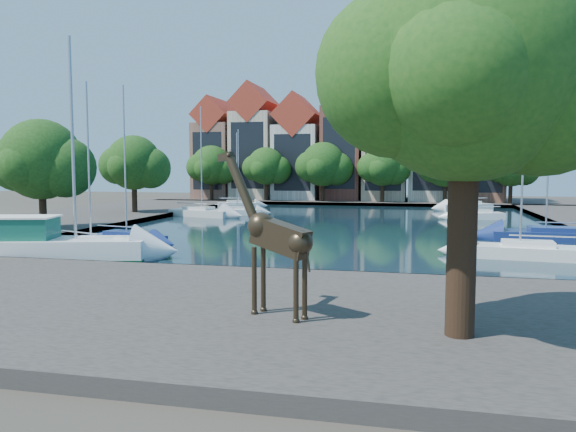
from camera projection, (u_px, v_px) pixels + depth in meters
The scene contains 32 objects.
ground at pixel (275, 278), 25.95m from camera, with size 160.00×160.00×0.00m, color #38332B.
water_basin at pixel (342, 225), 49.26m from camera, with size 38.00×50.00×0.08m, color black.
near_quay at pixel (226, 311), 19.13m from camera, with size 50.00×14.00×0.50m, color #46413C.
far_quay at pixel (370, 201), 80.33m from camera, with size 60.00×16.00×0.50m, color #46413C.
left_quay at pixel (87, 217), 54.75m from camera, with size 14.00×52.00×0.50m, color #46413C.
plane_tree at pixel (471, 71), 14.85m from camera, with size 8.32×6.40×10.62m.
townhouse_west_end at pixel (218, 152), 84.77m from camera, with size 5.44×9.18×14.93m.
townhouse_west_mid at pixel (256, 146), 83.37m from camera, with size 5.94×9.18×16.79m.
townhouse_west_inner at pixel (299, 152), 82.01m from camera, with size 6.43×9.18×15.15m.
townhouse_center at pixel (343, 144), 80.49m from camera, with size 5.44×9.18×16.93m.
townhouse_east_inner at pixel (385, 148), 79.23m from camera, with size 5.94×9.18×15.79m.
townhouse_east_mid at pixel (433, 145), 77.76m from camera, with size 6.43×9.18×16.65m.
townhouse_east_end at pixel (482, 152), 76.42m from camera, with size 5.44×9.18×14.43m.
far_tree_far_west at pixel (212, 167), 79.38m from camera, with size 7.28×5.60×7.68m.
far_tree_west at pixel (267, 167), 77.62m from camera, with size 6.76×5.20×7.36m.
far_tree_mid_west at pixel (324, 166), 75.84m from camera, with size 7.80×6.00×8.00m.
far_tree_mid_east at pixel (383, 167), 74.09m from camera, with size 7.02×5.40×7.52m.
far_tree_east at pixel (446, 166), 72.32m from camera, with size 7.54×5.80×7.84m.
far_tree_far_east at pixel (512, 167), 70.57m from camera, with size 6.76×5.20×7.36m.
side_tree_left_near at pixel (42, 162), 41.72m from camera, with size 7.80×6.00×8.20m.
side_tree_left_far at pixel (135, 165), 57.50m from camera, with size 7.28×5.60×7.88m.
giraffe_statue at pixel (273, 235), 17.38m from camera, with size 3.42×1.80×5.14m.
motorsailer at pixel (48, 243), 30.66m from camera, with size 10.50×5.44×12.01m.
sailboat_left_a at pixel (91, 246), 32.43m from camera, with size 6.27×4.08×9.88m.
sailboat_left_b at pixel (127, 237), 36.43m from camera, with size 5.42×2.77×10.26m.
sailboat_left_c at pixel (202, 211), 57.33m from camera, with size 7.16×4.07×11.14m.
sailboat_left_d at pixel (237, 211), 59.01m from camera, with size 5.29×3.22×8.63m.
sailboat_left_e at pixel (239, 204), 69.24m from camera, with size 5.33×3.72×9.62m.
sailboat_right_a at pixel (520, 248), 31.26m from camera, with size 6.38×2.72×11.15m.
sailboat_right_b at pixel (546, 233), 38.33m from camera, with size 6.99×2.56×11.10m.
sailboat_right_c at pixel (476, 214), 54.22m from camera, with size 5.43×3.03×8.07m.
sailboat_right_d at pixel (465, 205), 65.54m from camera, with size 6.34×4.41×10.18m.
Camera 1 is at (6.23, -24.84, 5.15)m, focal length 35.00 mm.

